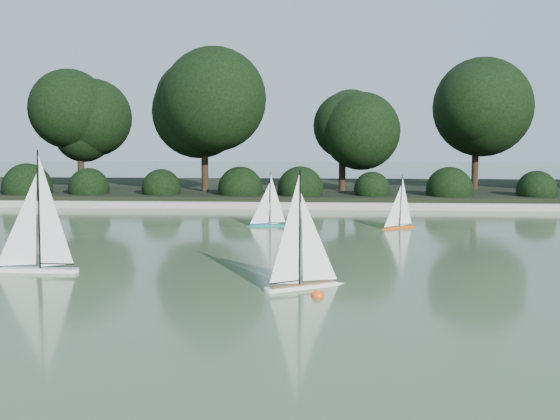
% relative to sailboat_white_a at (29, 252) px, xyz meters
% --- Properties ---
extents(ground, '(80.00, 80.00, 0.00)m').
position_rel_sailboat_white_a_xyz_m(ground, '(3.75, -0.35, -0.29)').
color(ground, '#455734').
rests_on(ground, ground).
extents(pond_coping, '(40.00, 0.35, 0.18)m').
position_rel_sailboat_white_a_xyz_m(pond_coping, '(3.75, 8.65, -0.20)').
color(pond_coping, gray).
rests_on(pond_coping, ground).
extents(far_bank, '(40.00, 8.00, 0.30)m').
position_rel_sailboat_white_a_xyz_m(far_bank, '(3.75, 12.65, -0.14)').
color(far_bank, black).
rests_on(far_bank, ground).
extents(tree_line, '(26.31, 3.93, 4.39)m').
position_rel_sailboat_white_a_xyz_m(tree_line, '(4.98, 11.08, 2.35)').
color(tree_line, black).
rests_on(tree_line, ground).
extents(shrub_hedge, '(29.10, 1.10, 1.10)m').
position_rel_sailboat_white_a_xyz_m(shrub_hedge, '(3.75, 9.55, 0.16)').
color(shrub_hedge, black).
rests_on(shrub_hedge, ground).
extents(sailboat_white_a, '(1.36, 0.23, 1.86)m').
position_rel_sailboat_white_a_xyz_m(sailboat_white_a, '(0.00, 0.00, 0.00)').
color(sailboat_white_a, white).
rests_on(sailboat_white_a, ground).
extents(sailboat_white_b, '(1.09, 0.75, 1.62)m').
position_rel_sailboat_white_a_xyz_m(sailboat_white_b, '(4.02, -0.78, -0.04)').
color(sailboat_white_b, white).
rests_on(sailboat_white_b, ground).
extents(sailboat_orange, '(0.79, 0.58, 1.20)m').
position_rel_sailboat_white_a_xyz_m(sailboat_orange, '(5.72, 4.96, -0.10)').
color(sailboat_orange, '#E24D02').
rests_on(sailboat_orange, ground).
extents(sailboat_teal, '(0.91, 0.26, 1.23)m').
position_rel_sailboat_white_a_xyz_m(sailboat_teal, '(2.97, 5.15, -0.10)').
color(sailboat_teal, '#12807C').
rests_on(sailboat_teal, ground).
extents(race_buoy, '(0.16, 0.16, 0.16)m').
position_rel_sailboat_white_a_xyz_m(race_buoy, '(4.15, -1.28, -0.29)').
color(race_buoy, '#FD4B0D').
rests_on(race_buoy, ground).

